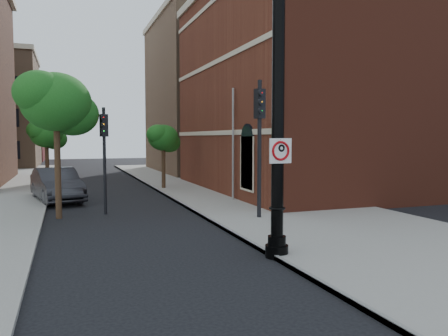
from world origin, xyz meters
name	(u,v)px	position (x,y,z in m)	size (l,w,h in m)	color
ground	(204,270)	(0.00, 0.00, 0.00)	(120.00, 120.00, 0.00)	black
sidewalk_right	(258,200)	(6.00, 10.00, 0.06)	(8.00, 60.00, 0.12)	gray
curb_edge	(183,204)	(2.05, 10.00, 0.07)	(0.10, 60.00, 0.14)	gray
brick_wall_building	(372,92)	(16.00, 14.00, 6.26)	(22.30, 16.30, 12.50)	maroon
bg_building_tan_b	(267,100)	(16.00, 30.00, 7.00)	(22.00, 14.00, 14.00)	#856449
lamppost	(278,131)	(2.20, 0.44, 3.42)	(0.63, 0.63, 7.41)	black
no_parking_sign	(281,151)	(2.19, 0.25, 2.90)	(0.66, 0.10, 0.66)	white
parked_car	(57,185)	(-3.58, 13.57, 0.85)	(1.80, 5.16, 1.70)	#29292E
traffic_signal_left	(104,143)	(-1.60, 8.88, 3.03)	(0.35, 0.40, 4.50)	black
traffic_signal_right	(260,126)	(3.97, 5.47, 3.67)	(0.41, 0.47, 5.45)	black
utility_pole	(233,145)	(4.80, 10.45, 2.85)	(0.11, 0.11, 5.70)	#999999
street_tree_a	(57,104)	(-3.39, 8.57, 4.58)	(3.22, 2.91, 5.80)	#342515
street_tree_b	(47,135)	(-4.21, 19.88, 3.41)	(2.41, 2.18, 4.34)	#342515
street_tree_c	(164,139)	(2.60, 16.69, 3.17)	(2.24, 2.02, 4.04)	#342515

